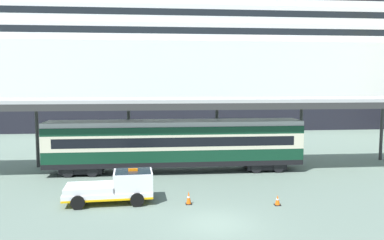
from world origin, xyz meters
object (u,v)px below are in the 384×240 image
Objects in this scene: cruise_ship at (230,53)px; service_truck at (117,186)px; traffic_cone_near at (189,198)px; traffic_cone_mid at (278,200)px; train_carriage at (175,143)px.

cruise_ship is 47.16m from service_truck.
traffic_cone_mid is (5.16, -0.69, -0.08)m from traffic_cone_near.
traffic_cone_mid is (5.52, -9.01, -2.00)m from train_carriage.
train_carriage is at bearing 121.46° from traffic_cone_mid.
service_truck is 6.88× the size of traffic_cone_near.
cruise_ship is 7.36× the size of train_carriage.
service_truck is 9.52m from traffic_cone_mid.
service_truck is (-15.28, -43.27, -10.87)m from cruise_ship.
train_carriage is at bearing 62.87° from service_truck.
train_carriage is at bearing -107.72° from cruise_ship.
traffic_cone_mid is at bearing -97.52° from cruise_ship.
train_carriage reaches higher than service_truck.
service_truck is at bearing -109.45° from cruise_ship.
cruise_ship reaches higher than train_carriage.
train_carriage is 26.03× the size of traffic_cone_near.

